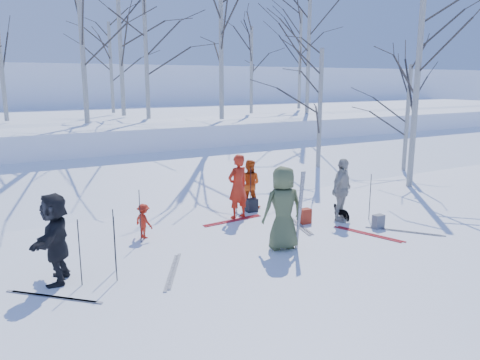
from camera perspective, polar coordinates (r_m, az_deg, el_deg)
ground at (r=11.72m, az=3.71°, el=-7.56°), size 120.00×120.00×0.00m
snow_ramp at (r=17.70m, az=-8.95°, el=-0.42°), size 70.00×9.49×4.12m
snow_plateau at (r=27.03m, az=-16.76°, el=5.33°), size 70.00×18.00×2.20m
far_hill at (r=47.60m, az=-22.87°, el=8.81°), size 90.00×30.00×6.00m
skier_olive_center at (r=11.03m, az=5.26°, el=-3.43°), size 1.07×0.80×1.99m
skier_red_north at (r=13.46m, az=-0.28°, el=-0.80°), size 0.75×0.56×1.87m
skier_redor_behind at (r=14.56m, az=1.11°, el=-0.50°), size 0.94×0.93×1.53m
skier_red_seated at (r=12.11m, az=-11.65°, el=-4.92°), size 0.52×0.66×0.89m
skier_cream_east at (r=13.49m, az=12.29°, el=-1.21°), size 1.14×0.82×1.80m
skier_grey_west at (r=9.91m, az=-21.59°, el=-6.58°), size 1.14×1.76×1.82m
dog at (r=13.64m, az=12.26°, el=-3.95°), size 0.44×0.61×0.47m
upright_ski_left at (r=10.99m, az=7.25°, el=-3.78°), size 0.09×0.16×1.90m
upright_ski_right at (r=11.06m, az=7.34°, el=-3.68°), size 0.10×0.23×1.89m
ski_pair_a at (r=13.20m, az=19.43°, el=-5.93°), size 2.03×2.09×0.02m
ski_pair_b at (r=12.70m, az=15.40°, el=-6.37°), size 1.30×2.02×0.02m
ski_pair_c at (r=10.09m, az=-8.18°, el=-10.94°), size 1.81×2.07×0.02m
ski_pair_d at (r=9.56m, az=-21.78°, el=-13.09°), size 2.10×2.10×0.02m
ski_pair_e at (r=13.40m, az=-0.89°, el=-4.96°), size 0.50×1.93×0.02m
ski_pair_f at (r=13.14m, az=7.07°, el=-5.40°), size 1.18×2.00×0.02m
ski_pole_a at (r=10.16m, az=-15.07°, el=-7.09°), size 0.02×0.02×1.34m
ski_pole_b at (r=13.85m, az=15.57°, el=-2.01°), size 0.02×0.02×1.34m
ski_pole_c at (r=13.71m, az=-0.40°, el=-1.70°), size 0.02×0.02×1.34m
ski_pole_d at (r=14.32m, az=1.31°, el=-1.11°), size 0.02×0.02×1.34m
ski_pole_e at (r=11.73m, az=-12.08°, el=-4.36°), size 0.02×0.02×1.34m
ski_pole_f at (r=9.64m, az=-14.96°, el=-8.15°), size 0.02×0.02×1.34m
ski_pole_g at (r=13.99m, az=12.17°, el=-1.70°), size 0.02×0.02×1.34m
ski_pole_h at (r=9.65m, az=-18.95°, el=-8.39°), size 0.02×0.02×1.34m
backpack_red at (r=13.24m, az=7.92°, el=-4.38°), size 0.32×0.22×0.42m
backpack_grey at (r=13.22m, az=16.51°, el=-4.88°), size 0.30×0.20×0.38m
backpack_dark at (r=14.28m, az=1.42°, el=-3.09°), size 0.34×0.24×0.40m
birch_plateau_a at (r=20.37m, az=-18.71°, el=15.74°), size 5.16×5.16×6.51m
birch_plateau_b at (r=22.00m, az=-11.36°, el=14.58°), size 4.50×4.50×5.57m
birch_plateau_c at (r=29.74m, az=7.33°, el=14.29°), size 4.71×4.71×5.87m
birch_plateau_d at (r=26.45m, az=-15.45°, el=13.01°), size 3.91×3.91×4.72m
birch_plateau_e at (r=25.97m, az=8.37°, el=15.62°), size 5.36×5.36×6.80m
birch_plateau_f at (r=25.20m, az=1.40°, el=13.19°), size 3.72×3.72×4.46m
birch_plateau_g at (r=22.76m, az=-27.20°, el=13.38°), size 4.47×4.47×5.53m
birch_plateau_i at (r=21.51m, az=-2.32°, el=16.28°), size 5.24×5.24×6.63m
birch_plateau_j at (r=24.28m, az=-14.37°, el=15.40°), size 5.22×5.22×6.60m
birch_edge_b at (r=18.39m, az=20.70°, el=10.12°), size 5.57×5.57×7.10m
birch_edge_c at (r=21.19m, az=19.70°, el=6.92°), size 3.81×3.81×4.58m
birch_edge_e at (r=19.23m, az=9.70°, el=7.89°), size 4.22×4.22×5.17m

